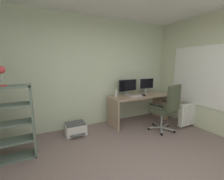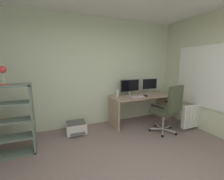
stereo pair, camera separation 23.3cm
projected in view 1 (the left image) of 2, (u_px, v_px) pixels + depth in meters
wall_back at (89, 73)px, 3.77m from camera, size 4.66×0.10×2.69m
window_pane at (198, 76)px, 3.67m from camera, size 0.01×1.29×1.33m
window_frame at (197, 76)px, 3.66m from camera, size 0.02×1.37×1.41m
desk at (139, 102)px, 4.05m from camera, size 1.59×0.65×0.75m
monitor_main at (128, 86)px, 4.02m from camera, size 0.55×0.18×0.41m
monitor_secondary at (146, 84)px, 4.29m from camera, size 0.48×0.18×0.42m
keyboard at (136, 96)px, 3.84m from camera, size 0.34×0.13×0.02m
computer_mouse at (144, 95)px, 3.91m from camera, size 0.06×0.10×0.03m
desktop_speaker at (116, 93)px, 3.83m from camera, size 0.07×0.07×0.17m
office_chair at (167, 106)px, 3.44m from camera, size 0.63×0.67×1.12m
desk_lamp at (1, 72)px, 2.27m from camera, size 0.12×0.12×0.31m
printer at (76, 129)px, 3.41m from camera, size 0.45×0.44×0.26m
radiator at (191, 114)px, 3.80m from camera, size 0.81×0.10×0.54m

